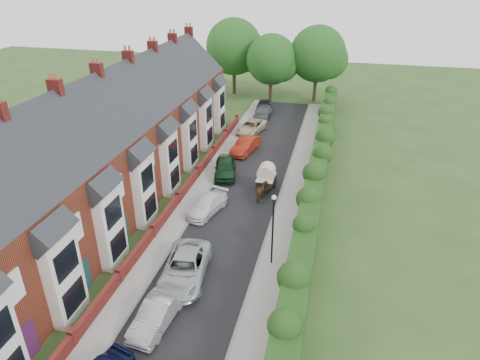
% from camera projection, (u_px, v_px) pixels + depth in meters
% --- Properties ---
extents(ground, '(140.00, 140.00, 0.00)m').
position_uv_depth(ground, '(203.00, 297.00, 25.28)').
color(ground, '#2D4C1E').
rests_on(ground, ground).
extents(road, '(6.00, 58.00, 0.02)m').
position_uv_depth(road, '(239.00, 204.00, 34.90)').
color(road, black).
rests_on(road, ground).
extents(pavement_hedge_side, '(2.20, 58.00, 0.12)m').
position_uv_depth(pavement_hedge_side, '(289.00, 210.00, 34.02)').
color(pavement_hedge_side, '#9B9893').
rests_on(pavement_hedge_side, ground).
extents(pavement_house_side, '(1.70, 58.00, 0.12)m').
position_uv_depth(pavement_house_side, '(194.00, 198.00, 35.68)').
color(pavement_house_side, '#9B9893').
rests_on(pavement_house_side, ground).
extents(kerb_hedge_side, '(0.18, 58.00, 0.13)m').
position_uv_depth(kerb_hedge_side, '(276.00, 208.00, 34.24)').
color(kerb_hedge_side, gray).
rests_on(kerb_hedge_side, ground).
extents(kerb_house_side, '(0.18, 58.00, 0.13)m').
position_uv_depth(kerb_house_side, '(203.00, 199.00, 35.51)').
color(kerb_house_side, gray).
rests_on(kerb_house_side, ground).
extents(hedge, '(2.10, 58.00, 2.85)m').
position_uv_depth(hedge, '(313.00, 196.00, 32.94)').
color(hedge, black).
rests_on(hedge, ground).
extents(terrace_row, '(9.05, 40.50, 11.50)m').
position_uv_depth(terrace_row, '(110.00, 147.00, 34.15)').
color(terrace_row, maroon).
rests_on(terrace_row, ground).
extents(garden_wall_row, '(0.35, 40.35, 1.10)m').
position_uv_depth(garden_wall_row, '(178.00, 199.00, 34.84)').
color(garden_wall_row, maroon).
rests_on(garden_wall_row, ground).
extents(lamppost, '(0.32, 0.32, 5.16)m').
position_uv_depth(lamppost, '(273.00, 221.00, 26.53)').
color(lamppost, black).
rests_on(lamppost, ground).
extents(tree_far_left, '(7.14, 6.80, 9.29)m').
position_uv_depth(tree_far_left, '(274.00, 61.00, 57.92)').
color(tree_far_left, '#332316').
rests_on(tree_far_left, ground).
extents(tree_far_right, '(7.98, 7.60, 10.31)m').
position_uv_depth(tree_far_right, '(320.00, 55.00, 58.12)').
color(tree_far_right, '#332316').
rests_on(tree_far_right, ground).
extents(tree_far_back, '(8.40, 8.00, 10.82)m').
position_uv_depth(tree_far_back, '(237.00, 48.00, 61.34)').
color(tree_far_back, '#332316').
rests_on(tree_far_back, ground).
extents(car_silver_a, '(1.93, 4.48, 1.43)m').
position_uv_depth(car_silver_a, '(157.00, 313.00, 23.14)').
color(car_silver_a, '#9B9A9F').
rests_on(car_silver_a, ground).
extents(car_silver_b, '(3.30, 5.90, 1.56)m').
position_uv_depth(car_silver_b, '(185.00, 268.00, 26.47)').
color(car_silver_b, silver).
rests_on(car_silver_b, ground).
extents(car_white, '(2.86, 4.73, 1.28)m').
position_uv_depth(car_white, '(207.00, 205.00, 33.57)').
color(car_white, white).
rests_on(car_white, ground).
extents(car_green, '(2.88, 4.98, 1.59)m').
position_uv_depth(car_green, '(225.00, 167.00, 39.33)').
color(car_green, black).
rests_on(car_green, ground).
extents(car_red, '(2.52, 4.86, 1.53)m').
position_uv_depth(car_red, '(246.00, 145.00, 44.16)').
color(car_red, '#9B2210').
rests_on(car_red, ground).
extents(car_beige, '(3.30, 5.36, 1.38)m').
position_uv_depth(car_beige, '(251.00, 127.00, 49.30)').
color(car_beige, beige).
rests_on(car_beige, ground).
extents(car_grey, '(2.04, 4.78, 1.38)m').
position_uv_depth(car_grey, '(263.00, 112.00, 54.10)').
color(car_grey, '#505357').
rests_on(car_grey, ground).
extents(car_black, '(2.36, 4.90, 1.61)m').
position_uv_depth(car_black, '(264.00, 107.00, 55.83)').
color(car_black, black).
rests_on(car_black, ground).
extents(horse, '(0.94, 1.81, 1.48)m').
position_uv_depth(horse, '(262.00, 192.00, 35.26)').
color(horse, '#53361E').
rests_on(horse, ground).
extents(horse_cart, '(1.52, 3.35, 2.42)m').
position_uv_depth(horse_cart, '(266.00, 175.00, 36.60)').
color(horse_cart, black).
rests_on(horse_cart, ground).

